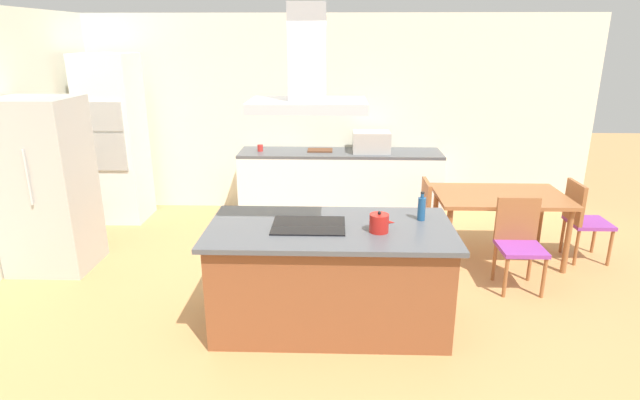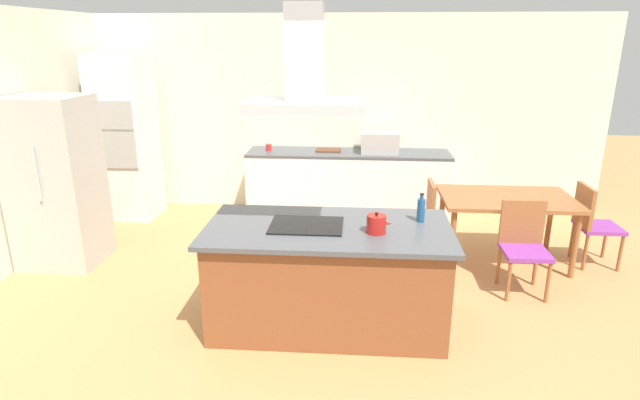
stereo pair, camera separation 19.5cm
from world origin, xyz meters
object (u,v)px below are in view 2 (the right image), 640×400
at_px(cooktop, 306,225).
at_px(refrigerator, 56,182).
at_px(tea_kettle, 377,224).
at_px(coffee_mug_red, 269,147).
at_px(cutting_board, 328,150).
at_px(chair_at_right_end, 592,220).
at_px(dining_table, 507,204).
at_px(olive_oil_bottle, 421,210).
at_px(range_hood, 305,77).
at_px(wall_oven_stack, 126,137).
at_px(chair_at_left_end, 420,216).
at_px(countertop_microwave, 380,142).
at_px(chair_facing_island, 524,241).

xyz_separation_m(cooktop, refrigerator, (-2.80, 1.08, 0.00)).
height_order(tea_kettle, coffee_mug_red, tea_kettle).
xyz_separation_m(cutting_board, chair_at_right_end, (2.94, -1.49, -0.40)).
xyz_separation_m(refrigerator, dining_table, (4.83, 0.37, -0.24)).
xyz_separation_m(olive_oil_bottle, range_hood, (-0.95, -0.18, 1.10)).
bearing_deg(tea_kettle, refrigerator, 160.56).
height_order(olive_oil_bottle, wall_oven_stack, wall_oven_stack).
bearing_deg(tea_kettle, chair_at_left_end, 70.76).
distance_m(olive_oil_bottle, cutting_board, 2.91).
relative_size(tea_kettle, wall_oven_stack, 0.09).
height_order(cooktop, coffee_mug_red, coffee_mug_red).
bearing_deg(cooktop, cutting_board, 89.92).
bearing_deg(cutting_board, chair_at_left_end, -53.25).
distance_m(cooktop, countertop_microwave, 2.97).
height_order(tea_kettle, chair_facing_island, tea_kettle).
height_order(coffee_mug_red, range_hood, range_hood).
height_order(cooktop, tea_kettle, tea_kettle).
relative_size(countertop_microwave, refrigerator, 0.27).
bearing_deg(olive_oil_bottle, countertop_microwave, 95.32).
height_order(refrigerator, chair_facing_island, refrigerator).
distance_m(wall_oven_stack, chair_at_right_end, 5.82).
xyz_separation_m(dining_table, chair_at_left_end, (-0.92, -0.00, -0.16)).
bearing_deg(olive_oil_bottle, wall_oven_stack, 146.09).
bearing_deg(wall_oven_stack, refrigerator, -92.92).
bearing_deg(wall_oven_stack, olive_oil_bottle, -33.91).
bearing_deg(countertop_microwave, cooktop, -103.65).
height_order(cutting_board, refrigerator, refrigerator).
height_order(cutting_board, chair_facing_island, cutting_board).
relative_size(dining_table, chair_at_left_end, 1.57).
distance_m(coffee_mug_red, chair_at_left_end, 2.45).
bearing_deg(cooktop, chair_facing_island, 21.02).
bearing_deg(countertop_microwave, chair_at_right_end, -32.60).
relative_size(cooktop, dining_table, 0.43).
bearing_deg(chair_at_right_end, coffee_mug_red, 159.04).
bearing_deg(coffee_mug_red, wall_oven_stack, -172.87).
bearing_deg(coffee_mug_red, olive_oil_bottle, -56.87).
bearing_deg(chair_at_left_end, range_hood, -127.62).
bearing_deg(wall_oven_stack, chair_at_left_end, -17.40).
bearing_deg(cooktop, refrigerator, 158.91).
height_order(tea_kettle, chair_at_left_end, tea_kettle).
height_order(countertop_microwave, chair_facing_island, countertop_microwave).
relative_size(coffee_mug_red, chair_facing_island, 0.10).
distance_m(cooktop, cutting_board, 2.93).
height_order(cooktop, refrigerator, refrigerator).
distance_m(olive_oil_bottle, range_hood, 1.46).
bearing_deg(dining_table, tea_kettle, -133.16).
height_order(olive_oil_bottle, chair_at_right_end, olive_oil_bottle).
bearing_deg(range_hood, chair_facing_island, 21.02).
bearing_deg(dining_table, coffee_mug_red, 153.14).
xyz_separation_m(chair_at_left_end, range_hood, (-1.11, -1.44, 1.59)).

